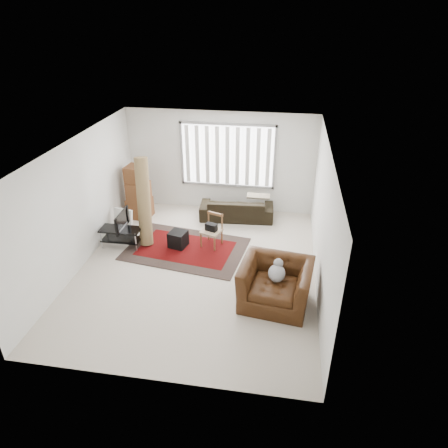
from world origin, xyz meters
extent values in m
plane|color=beige|center=(0.00, 0.00, 0.00)|extent=(6.00, 6.00, 0.00)
cube|color=white|center=(0.00, 0.00, 2.70)|extent=(5.00, 6.00, 0.02)
cube|color=silver|center=(0.00, 3.00, 1.35)|extent=(5.00, 0.02, 2.70)
cube|color=silver|center=(0.00, -3.00, 1.35)|extent=(5.00, 0.02, 2.70)
cube|color=silver|center=(-2.50, 0.00, 1.35)|extent=(0.02, 6.00, 2.70)
cube|color=silver|center=(2.50, 0.00, 1.35)|extent=(0.02, 6.00, 2.70)
cube|color=white|center=(0.20, 2.98, 1.55)|extent=(2.40, 0.01, 1.60)
cube|color=gray|center=(0.20, 2.96, 1.55)|extent=(2.52, 0.06, 1.72)
cube|color=white|center=(0.20, 2.92, 1.55)|extent=(2.40, 0.02, 1.55)
cube|color=black|center=(-0.43, 0.71, 0.01)|extent=(2.91, 2.15, 0.02)
cube|color=#4E0707|center=(-0.43, 0.71, 0.02)|extent=(2.28, 1.52, 0.00)
cube|color=black|center=(-1.95, 0.61, 0.45)|extent=(0.93, 0.42, 0.04)
cube|color=black|center=(-1.95, 0.61, 0.19)|extent=(0.90, 0.39, 0.03)
cylinder|color=#B2B2B7|center=(-2.37, 0.43, 0.23)|extent=(0.03, 0.03, 0.47)
cylinder|color=#B2B2B7|center=(-1.53, 0.43, 0.23)|extent=(0.03, 0.03, 0.47)
cylinder|color=#B2B2B7|center=(-2.37, 0.78, 0.23)|extent=(0.03, 0.03, 0.47)
cylinder|color=#B2B2B7|center=(-1.53, 0.78, 0.23)|extent=(0.03, 0.03, 0.47)
imported|color=black|center=(-1.95, 0.61, 0.68)|extent=(0.10, 0.76, 0.43)
cube|color=black|center=(-0.63, 0.78, 0.21)|extent=(0.45, 0.45, 0.38)
cube|color=brown|center=(-2.04, 2.14, 0.26)|extent=(0.64, 0.60, 0.53)
cube|color=brown|center=(-2.02, 2.11, 0.76)|extent=(0.58, 0.54, 0.47)
cube|color=brown|center=(-2.06, 2.16, 1.21)|extent=(0.53, 0.53, 0.42)
cube|color=silver|center=(-2.15, 1.26, 0.31)|extent=(0.51, 0.28, 0.62)
cylinder|color=brown|center=(-1.44, 0.93, 1.04)|extent=(0.44, 0.73, 2.07)
imported|color=black|center=(0.53, 2.45, 0.37)|extent=(1.97, 0.97, 0.74)
cube|color=#967E62|center=(0.13, 0.95, 0.40)|extent=(0.54, 0.54, 0.05)
cylinder|color=brown|center=(-0.10, 0.83, 0.20)|extent=(0.04, 0.04, 0.40)
cylinder|color=brown|center=(0.25, 0.72, 0.20)|extent=(0.04, 0.04, 0.40)
cylinder|color=brown|center=(0.02, 1.17, 0.20)|extent=(0.04, 0.04, 0.40)
cylinder|color=brown|center=(0.36, 1.06, 0.20)|extent=(0.04, 0.04, 0.40)
cube|color=brown|center=(0.19, 1.13, 0.76)|extent=(0.40, 0.17, 0.06)
cube|color=brown|center=(0.02, 1.18, 0.60)|extent=(0.05, 0.05, 0.40)
cube|color=brown|center=(0.36, 1.07, 0.60)|extent=(0.05, 0.05, 0.40)
cube|color=black|center=(0.13, 0.95, 0.51)|extent=(0.30, 0.23, 0.17)
imported|color=#3B1E0C|center=(1.69, -0.87, 0.48)|extent=(1.45, 1.30, 0.97)
ellipsoid|color=#59595B|center=(1.69, -0.87, 0.63)|extent=(0.31, 0.38, 0.24)
sphere|color=#59595B|center=(1.72, -0.69, 0.77)|extent=(0.18, 0.18, 0.18)
camera|label=1|loc=(1.69, -6.96, 4.97)|focal=32.00mm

